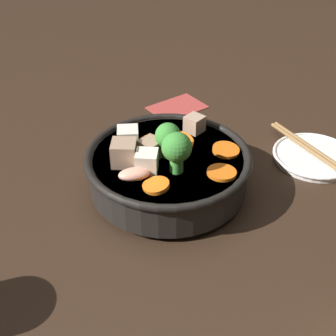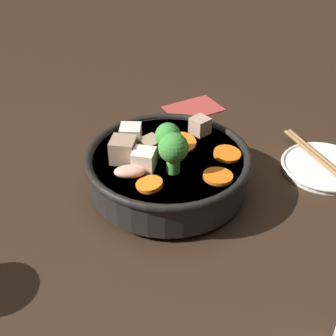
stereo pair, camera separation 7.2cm
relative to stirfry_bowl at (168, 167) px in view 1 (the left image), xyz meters
name	(u,v)px [view 1 (the left image)]	position (x,y,z in m)	size (l,w,h in m)	color
ground_plane	(168,190)	(0.00, 0.00, -0.05)	(3.00, 3.00, 0.00)	black
stirfry_bowl	(168,167)	(0.00, 0.00, 0.00)	(0.25, 0.25, 0.13)	black
side_saucer	(314,156)	(-0.23, 0.14, -0.04)	(0.14, 0.14, 0.01)	white
napkin	(177,107)	(-0.22, -0.16, -0.04)	(0.13, 0.10, 0.00)	#A33833
chopsticks_pair	(315,152)	(-0.23, 0.14, -0.03)	(0.09, 0.21, 0.01)	olive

